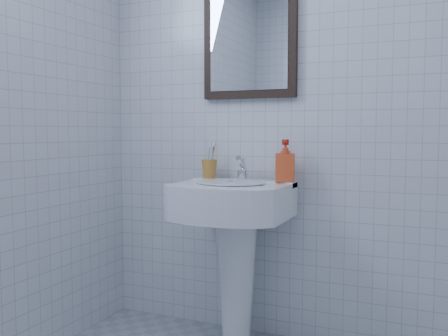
% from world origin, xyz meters
% --- Properties ---
extents(wall_back, '(2.20, 0.02, 2.50)m').
position_xyz_m(wall_back, '(0.00, 1.20, 1.25)').
color(wall_back, silver).
rests_on(wall_back, ground).
extents(washbasin, '(0.54, 0.39, 0.83)m').
position_xyz_m(washbasin, '(-0.29, 0.99, 0.56)').
color(washbasin, white).
rests_on(washbasin, ground).
extents(faucet, '(0.05, 0.11, 0.13)m').
position_xyz_m(faucet, '(-0.29, 1.08, 0.87)').
color(faucet, silver).
rests_on(faucet, washbasin).
extents(toothbrush_cup, '(0.10, 0.10, 0.10)m').
position_xyz_m(toothbrush_cup, '(-0.48, 1.11, 0.87)').
color(toothbrush_cup, '#B2772A').
rests_on(toothbrush_cup, washbasin).
extents(soap_dispenser, '(0.11, 0.11, 0.20)m').
position_xyz_m(soap_dispenser, '(-0.07, 1.10, 0.92)').
color(soap_dispenser, red).
rests_on(soap_dispenser, washbasin).
extents(wall_mirror, '(0.50, 0.04, 0.62)m').
position_xyz_m(wall_mirror, '(-0.29, 1.18, 1.55)').
color(wall_mirror, black).
rests_on(wall_mirror, wall_back).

